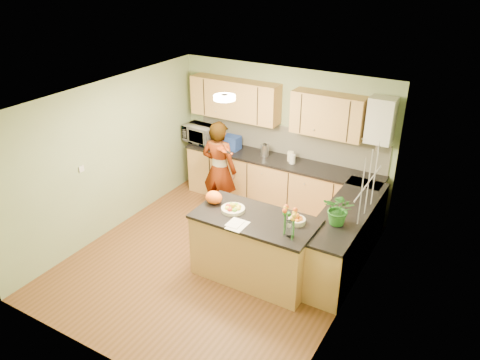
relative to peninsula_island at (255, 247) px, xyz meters
The scene contains 28 objects.
floor 0.84m from the peninsula_island, behind, with size 4.50×4.50×0.00m, color brown.
ceiling 2.13m from the peninsula_island, behind, with size 4.00×4.50×0.02m, color silver.
wall_back 2.52m from the peninsula_island, 106.54° to the left, with size 4.00×0.02×2.50m, color gray.
wall_front 2.43m from the peninsula_island, 107.23° to the right, with size 4.00×0.02×2.50m, color gray.
wall_left 2.79m from the peninsula_island, behind, with size 0.02×4.50×2.50m, color gray.
wall_right 1.52m from the peninsula_island, ahead, with size 0.02×4.50×2.50m, color gray.
back_counter 2.08m from the peninsula_island, 106.25° to the left, with size 3.64×0.62×0.94m.
right_counter 1.36m from the peninsula_island, 41.48° to the left, with size 0.62×2.24×0.94m.
splashback 2.46m from the peninsula_island, 104.31° to the left, with size 3.60×0.02×0.52m, color beige.
upper_cabinets 2.67m from the peninsula_island, 111.96° to the left, with size 3.20×0.34×0.70m.
boiler 2.76m from the peninsula_island, 64.57° to the left, with size 0.40×0.30×0.86m.
window_right 1.81m from the peninsula_island, 26.36° to the left, with size 0.01×1.30×1.05m.
light_switch 2.84m from the peninsula_island, 168.33° to the right, with size 0.02×0.09×0.09m, color silver.
ceiling_lamp 2.12m from the peninsula_island, 152.92° to the left, with size 0.30×0.30×0.07m.
peninsula_island is the anchor object (origin of this frame).
fruit_dish 0.64m from the peninsula_island, behind, with size 0.33×0.33×0.12m.
orange_bowl 0.79m from the peninsula_island, 15.26° to the left, with size 0.23×0.23×0.13m.
flower_vase 1.01m from the peninsula_island, 16.70° to the right, with size 0.25×0.25×0.46m.
orange_bag 0.91m from the peninsula_island, behind, with size 0.25×0.21×0.19m, color orange.
papers 0.58m from the peninsula_island, 108.43° to the right, with size 0.22×0.31×0.01m, color white.
violinist 1.87m from the peninsula_island, 137.96° to the left, with size 0.64×0.42×1.74m, color #DFA088.
violin 1.78m from the peninsula_island, 139.06° to the left, with size 0.53×0.21×0.11m, color #540F05, non-canonical shape.
microwave 3.10m from the peninsula_island, 138.78° to the left, with size 0.60×0.40×0.33m, color silver.
blue_box 2.61m from the peninsula_island, 128.39° to the left, with size 0.31×0.23×0.25m, color navy.
kettle 2.29m from the peninsula_island, 114.12° to the left, with size 0.15×0.15×0.28m.
jar_cream 2.16m from the peninsula_island, 101.44° to the left, with size 0.11×0.11×0.17m, color beige.
jar_white 2.07m from the peninsula_island, 99.79° to the left, with size 0.10×0.10×0.16m, color silver.
potted_plant 1.31m from the peninsula_island, 24.23° to the left, with size 0.41×0.36×0.46m, color #286A23.
Camera 1 is at (3.26, -4.89, 4.24)m, focal length 35.00 mm.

